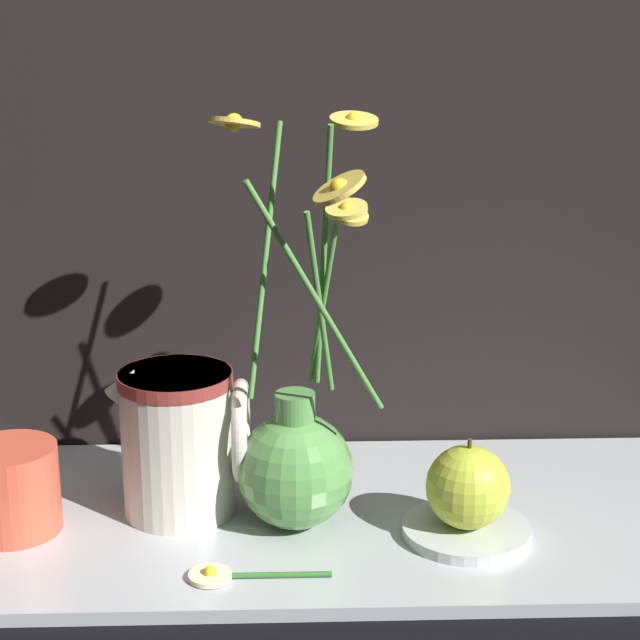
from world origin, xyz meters
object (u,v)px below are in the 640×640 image
yellow_mug (9,489)px  orange_fruit (468,487)px  vase_with_flowers (296,455)px  ceramic_pitcher (182,436)px

yellow_mug → orange_fruit: orange_fruit is taller
vase_with_flowers → yellow_mug: 0.26m
orange_fruit → yellow_mug: bearing=176.5°
vase_with_flowers → yellow_mug: (-0.25, -0.00, -0.03)m
ceramic_pitcher → vase_with_flowers: bearing=-16.3°
vase_with_flowers → yellow_mug: bearing=-179.6°
vase_with_flowers → orange_fruit: bearing=-10.0°
yellow_mug → orange_fruit: bearing=-3.5°
vase_with_flowers → ceramic_pitcher: (-0.10, 0.03, 0.01)m
vase_with_flowers → yellow_mug: size_ratio=3.90×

